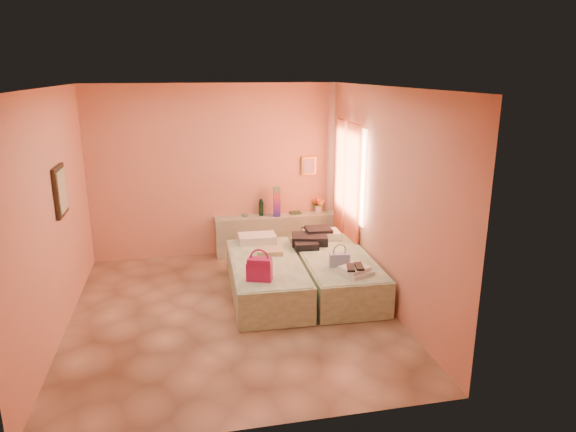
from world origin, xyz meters
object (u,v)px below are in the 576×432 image
object	(u,v)px
headboard_ledge	(277,234)
bed_right	(336,273)
magenta_handbag	(259,269)
bed_left	(266,278)
flower_vase	(319,204)
water_bottle	(261,208)
towel_stack	(357,271)
green_book	(295,213)
blue_handbag	(339,260)

from	to	relation	value
headboard_ledge	bed_right	distance (m)	1.78
magenta_handbag	bed_left	bearing A→B (deg)	92.54
bed_right	flower_vase	bearing A→B (deg)	84.70
water_bottle	towel_stack	xyz separation A→B (m)	(0.83, -2.44, -0.23)
headboard_ledge	green_book	bearing A→B (deg)	7.61
blue_handbag	water_bottle	bearing A→B (deg)	115.29
water_bottle	towel_stack	distance (m)	2.59
blue_handbag	towel_stack	xyz separation A→B (m)	(0.13, -0.33, -0.04)
headboard_ledge	flower_vase	size ratio (longest dim) A/B	7.03
bed_left	towel_stack	distance (m)	1.30
bed_right	magenta_handbag	xyz separation A→B (m)	(-1.17, -0.59, 0.39)
water_bottle	bed_right	bearing A→B (deg)	-66.25
bed_right	water_bottle	xyz separation A→B (m)	(-0.78, 1.76, 0.53)
water_bottle	flower_vase	size ratio (longest dim) A/B	0.91
green_book	flower_vase	size ratio (longest dim) A/B	0.63
headboard_ledge	flower_vase	xyz separation A→B (m)	(0.74, 0.07, 0.47)
headboard_ledge	magenta_handbag	size ratio (longest dim) A/B	6.72
magenta_handbag	flower_vase	bearing A→B (deg)	78.67
headboard_ledge	magenta_handbag	world-z (taller)	magenta_handbag
bed_left	green_book	bearing A→B (deg)	66.94
headboard_ledge	towel_stack	distance (m)	2.45
bed_right	water_bottle	world-z (taller)	water_bottle
towel_stack	green_book	bearing A→B (deg)	96.02
bed_right	towel_stack	world-z (taller)	towel_stack
headboard_ledge	magenta_handbag	bearing A→B (deg)	-105.77
green_book	blue_handbag	bearing A→B (deg)	-92.95
flower_vase	towel_stack	xyz separation A→B (m)	(-0.16, -2.45, -0.25)
magenta_handbag	towel_stack	world-z (taller)	magenta_handbag
flower_vase	blue_handbag	size ratio (longest dim) A/B	1.09
flower_vase	magenta_handbag	world-z (taller)	flower_vase
bed_left	magenta_handbag	size ratio (longest dim) A/B	6.56
bed_right	flower_vase	size ratio (longest dim) A/B	6.86
bed_left	magenta_handbag	xyz separation A→B (m)	(-0.19, -0.62, 0.39)
green_book	water_bottle	bearing A→B (deg)	171.60
bed_left	bed_right	bearing A→B (deg)	-0.31
bed_left	blue_handbag	distance (m)	1.05
headboard_ledge	green_book	distance (m)	0.47
water_bottle	blue_handbag	distance (m)	2.23
water_bottle	magenta_handbag	xyz separation A→B (m)	(-0.40, -2.35, -0.14)
bed_left	towel_stack	xyz separation A→B (m)	(1.04, -0.71, 0.30)
bed_left	blue_handbag	bearing A→B (deg)	-20.73
magenta_handbag	towel_stack	size ratio (longest dim) A/B	0.87
headboard_ledge	bed_left	bearing A→B (deg)	-105.47
blue_handbag	bed_left	bearing A→B (deg)	164.36
water_bottle	blue_handbag	xyz separation A→B (m)	(0.71, -2.11, -0.20)
towel_stack	bed_left	bearing A→B (deg)	145.83
water_bottle	flower_vase	xyz separation A→B (m)	(0.99, 0.01, 0.01)
bed_right	towel_stack	distance (m)	0.74
headboard_ledge	water_bottle	distance (m)	0.53
bed_right	blue_handbag	world-z (taller)	blue_handbag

